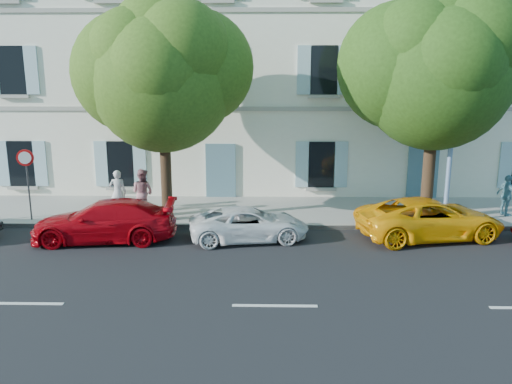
{
  "coord_description": "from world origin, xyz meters",
  "views": [
    {
      "loc": [
        -0.23,
        -14.83,
        5.15
      ],
      "look_at": [
        -0.56,
        2.0,
        1.4
      ],
      "focal_mm": 35.0,
      "sensor_mm": 36.0,
      "label": 1
    }
  ],
  "objects_px": {
    "tree_left": "(162,81)",
    "tree_right": "(436,75)",
    "car_yellow_supercar": "(430,218)",
    "car_white_coupe": "(249,224)",
    "car_red_coupe": "(105,221)",
    "road_sign": "(26,169)",
    "pedestrian_a": "(118,192)",
    "pedestrian_b": "(143,193)",
    "street_lamp": "(458,88)",
    "pedestrian_c": "(507,196)"
  },
  "relations": [
    {
      "from": "tree_left",
      "to": "tree_right",
      "type": "distance_m",
      "value": 9.53
    },
    {
      "from": "car_yellow_supercar",
      "to": "tree_right",
      "type": "bearing_deg",
      "value": -24.68
    },
    {
      "from": "car_white_coupe",
      "to": "tree_left",
      "type": "height_order",
      "value": "tree_left"
    },
    {
      "from": "car_red_coupe",
      "to": "tree_right",
      "type": "distance_m",
      "value": 12.35
    },
    {
      "from": "car_yellow_supercar",
      "to": "road_sign",
      "type": "xyz_separation_m",
      "value": [
        -14.14,
        1.44,
        1.36
      ]
    },
    {
      "from": "car_yellow_supercar",
      "to": "road_sign",
      "type": "distance_m",
      "value": 14.28
    },
    {
      "from": "road_sign",
      "to": "pedestrian_a",
      "type": "bearing_deg",
      "value": 15.49
    },
    {
      "from": "pedestrian_b",
      "to": "road_sign",
      "type": "bearing_deg",
      "value": 32.05
    },
    {
      "from": "road_sign",
      "to": "street_lamp",
      "type": "distance_m",
      "value": 15.4
    },
    {
      "from": "car_white_coupe",
      "to": "car_yellow_supercar",
      "type": "relative_size",
      "value": 0.81
    },
    {
      "from": "car_red_coupe",
      "to": "car_white_coupe",
      "type": "xyz_separation_m",
      "value": [
        4.74,
        0.17,
        -0.13
      ]
    },
    {
      "from": "pedestrian_a",
      "to": "road_sign",
      "type": "bearing_deg",
      "value": 9.31
    },
    {
      "from": "road_sign",
      "to": "pedestrian_c",
      "type": "xyz_separation_m",
      "value": [
        17.76,
        0.91,
        -1.1
      ]
    },
    {
      "from": "tree_right",
      "to": "street_lamp",
      "type": "relative_size",
      "value": 0.97
    },
    {
      "from": "car_yellow_supercar",
      "to": "road_sign",
      "type": "bearing_deg",
      "value": 73.08
    },
    {
      "from": "pedestrian_c",
      "to": "road_sign",
      "type": "bearing_deg",
      "value": 72.81
    },
    {
      "from": "tree_right",
      "to": "road_sign",
      "type": "xyz_separation_m",
      "value": [
        -14.57,
        -0.34,
        -3.33
      ]
    },
    {
      "from": "pedestrian_c",
      "to": "car_white_coupe",
      "type": "bearing_deg",
      "value": 85.46
    },
    {
      "from": "tree_left",
      "to": "pedestrian_a",
      "type": "distance_m",
      "value": 4.68
    },
    {
      "from": "car_red_coupe",
      "to": "tree_left",
      "type": "distance_m",
      "value": 5.21
    },
    {
      "from": "road_sign",
      "to": "pedestrian_b",
      "type": "distance_m",
      "value": 4.19
    },
    {
      "from": "car_white_coupe",
      "to": "street_lamp",
      "type": "relative_size",
      "value": 0.47
    },
    {
      "from": "street_lamp",
      "to": "car_white_coupe",
      "type": "bearing_deg",
      "value": -167.97
    },
    {
      "from": "pedestrian_c",
      "to": "car_red_coupe",
      "type": "bearing_deg",
      "value": 81.14
    },
    {
      "from": "tree_left",
      "to": "pedestrian_b",
      "type": "distance_m",
      "value": 4.27
    },
    {
      "from": "tree_right",
      "to": "pedestrian_b",
      "type": "xyz_separation_m",
      "value": [
        -10.55,
        0.27,
        -4.31
      ]
    },
    {
      "from": "car_white_coupe",
      "to": "road_sign",
      "type": "bearing_deg",
      "value": 68.4
    },
    {
      "from": "car_red_coupe",
      "to": "car_yellow_supercar",
      "type": "bearing_deg",
      "value": 88.02
    },
    {
      "from": "pedestrian_b",
      "to": "car_yellow_supercar",
      "type": "bearing_deg",
      "value": -168.1
    },
    {
      "from": "car_red_coupe",
      "to": "car_yellow_supercar",
      "type": "xyz_separation_m",
      "value": [
        10.76,
        0.52,
        -0.0
      ]
    },
    {
      "from": "tree_left",
      "to": "car_white_coupe",
      "type": "bearing_deg",
      "value": -31.58
    },
    {
      "from": "car_white_coupe",
      "to": "car_red_coupe",
      "type": "bearing_deg",
      "value": 82.88
    },
    {
      "from": "street_lamp",
      "to": "pedestrian_c",
      "type": "xyz_separation_m",
      "value": [
        2.64,
        1.2,
        -3.98
      ]
    },
    {
      "from": "tree_right",
      "to": "road_sign",
      "type": "height_order",
      "value": "tree_right"
    },
    {
      "from": "car_yellow_supercar",
      "to": "pedestrian_c",
      "type": "xyz_separation_m",
      "value": [
        3.62,
        2.34,
        0.26
      ]
    },
    {
      "from": "tree_right",
      "to": "pedestrian_b",
      "type": "distance_m",
      "value": 11.39
    },
    {
      "from": "tree_right",
      "to": "road_sign",
      "type": "distance_m",
      "value": 14.95
    },
    {
      "from": "tree_left",
      "to": "street_lamp",
      "type": "distance_m",
      "value": 10.09
    },
    {
      "from": "car_red_coupe",
      "to": "pedestrian_b",
      "type": "distance_m",
      "value": 2.68
    },
    {
      "from": "car_red_coupe",
      "to": "car_white_coupe",
      "type": "relative_size",
      "value": 1.18
    },
    {
      "from": "car_red_coupe",
      "to": "tree_left",
      "type": "relative_size",
      "value": 0.6
    },
    {
      "from": "pedestrian_b",
      "to": "pedestrian_c",
      "type": "bearing_deg",
      "value": -155.42
    },
    {
      "from": "tree_right",
      "to": "pedestrian_b",
      "type": "height_order",
      "value": "tree_right"
    },
    {
      "from": "car_yellow_supercar",
      "to": "pedestrian_b",
      "type": "height_order",
      "value": "pedestrian_b"
    },
    {
      "from": "road_sign",
      "to": "pedestrian_a",
      "type": "distance_m",
      "value": 3.3
    },
    {
      "from": "car_white_coupe",
      "to": "car_yellow_supercar",
      "type": "xyz_separation_m",
      "value": [
        6.02,
        0.35,
        0.13
      ]
    },
    {
      "from": "car_white_coupe",
      "to": "car_yellow_supercar",
      "type": "bearing_deg",
      "value": -95.95
    },
    {
      "from": "car_red_coupe",
      "to": "car_yellow_supercar",
      "type": "height_order",
      "value": "car_red_coupe"
    },
    {
      "from": "tree_left",
      "to": "tree_right",
      "type": "height_order",
      "value": "tree_right"
    },
    {
      "from": "pedestrian_b",
      "to": "tree_right",
      "type": "bearing_deg",
      "value": -158.11
    }
  ]
}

